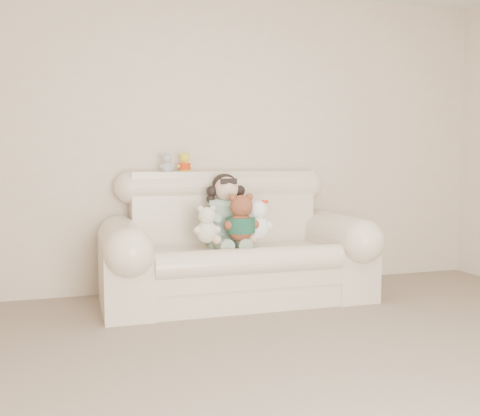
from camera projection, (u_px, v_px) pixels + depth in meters
name	position (u px, v px, depth m)	size (l,w,h in m)	color
floor	(415.00, 399.00, 2.54)	(5.00, 5.00, 0.00)	#806B5A
wall_back	(249.00, 140.00, 4.81)	(4.50, 4.50, 0.00)	beige
sofa	(236.00, 236.00, 4.32)	(2.10, 0.95, 1.03)	#FFE7CD
seated_child	(226.00, 210.00, 4.36)	(0.36, 0.44, 0.60)	#2D6C44
brown_teddy	(241.00, 213.00, 4.15)	(0.28, 0.21, 0.43)	brown
white_cat	(257.00, 216.00, 4.23)	(0.24, 0.18, 0.37)	white
cream_teddy	(207.00, 221.00, 4.08)	(0.21, 0.16, 0.33)	white
yellow_mini_bear	(184.00, 161.00, 4.50)	(0.13, 0.10, 0.20)	#FFF535
grey_mini_plush	(167.00, 161.00, 4.44)	(0.13, 0.10, 0.20)	#ACADB3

